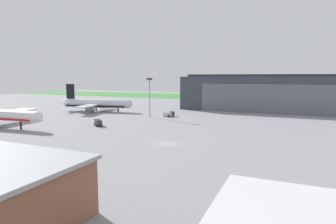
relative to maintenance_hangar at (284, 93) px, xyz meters
The scene contains 7 objects.
ground_plane 89.83m from the maintenance_hangar, 105.78° to the right, with size 440.00×440.00×0.00m, color gray.
grass_field_strip 79.74m from the maintenance_hangar, 107.86° to the left, with size 440.00×56.00×0.08m, color #3D843C.
maintenance_hangar is the anchor object (origin of this frame).
airliner_far_left 91.03m from the maintenance_hangar, 154.00° to the right, with size 35.01×30.15×13.14m.
stair_truck 60.29m from the maintenance_hangar, 136.68° to the right, with size 3.66×5.41×1.97m.
ops_van 91.72m from the maintenance_hangar, 128.04° to the right, with size 4.66×4.37×2.15m.
apron_light_mast 67.90m from the maintenance_hangar, 137.69° to the right, with size 2.40×0.50×16.12m.
Camera 1 is at (28.08, -63.56, 16.76)m, focal length 30.31 mm.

